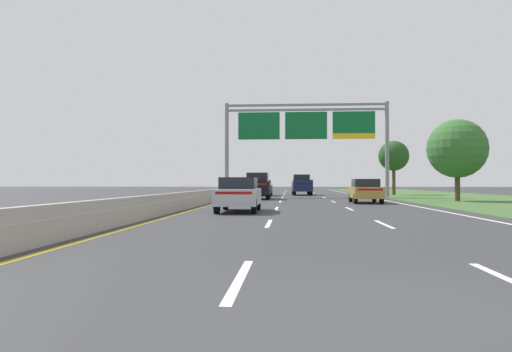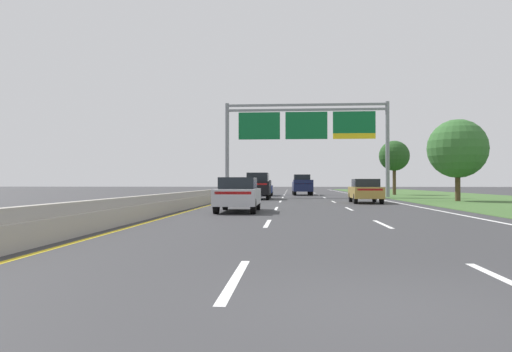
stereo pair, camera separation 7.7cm
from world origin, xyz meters
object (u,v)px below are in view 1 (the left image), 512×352
Objects in this scene: car_silver_left_lane_sedan at (239,194)px; car_black_left_lane_suv at (258,186)px; car_blue_left_lane_sedan at (263,188)px; car_gold_right_lane_sedan at (365,190)px; overhead_sign_gantry at (306,130)px; pickup_truck_navy at (302,185)px; roadside_tree_far at (394,156)px; roadside_tree_mid at (457,149)px.

car_black_left_lane_suv is at bearing 0.38° from car_silver_left_lane_sedan.
car_blue_left_lane_sedan is 18.15m from car_gold_right_lane_sedan.
overhead_sign_gantry is 8.01m from car_blue_left_lane_sedan.
pickup_truck_navy is 10.44m from roadside_tree_far.
overhead_sign_gantry is 13.84m from car_gold_right_lane_sedan.
overhead_sign_gantry is 3.41× the size of car_silver_left_lane_sedan.
car_silver_left_lane_sedan is at bearing -179.68° from car_black_left_lane_suv.
car_blue_left_lane_sedan is 0.76× the size of roadside_tree_far.
pickup_truck_navy is at bearing -7.33° from car_silver_left_lane_sedan.
car_gold_right_lane_sedan is (3.47, -12.26, -5.39)m from overhead_sign_gantry.
car_blue_left_lane_sedan is (-4.20, 4.18, -5.39)m from overhead_sign_gantry.
overhead_sign_gantry is 12.93m from roadside_tree_far.
roadside_tree_far reaches higher than pickup_truck_navy.
roadside_tree_mid is (14.52, -3.27, 2.66)m from car_black_left_lane_suv.
car_black_left_lane_suv is at bearing -179.75° from car_blue_left_lane_sedan.
roadside_tree_mid is at bearing -148.19° from pickup_truck_navy.
car_silver_left_lane_sedan is at bearing 145.12° from car_gold_right_lane_sedan.
car_gold_right_lane_sedan is 0.76× the size of roadside_tree_far.
roadside_tree_far reaches higher than car_gold_right_lane_sedan.
roadside_tree_mid is (10.71, -16.22, 2.68)m from pickup_truck_navy.
car_blue_left_lane_sedan is 26.44m from car_silver_left_lane_sedan.
pickup_truck_navy is at bearing 91.75° from overhead_sign_gantry.
car_gold_right_lane_sedan is 0.94× the size of car_black_left_lane_suv.
car_black_left_lane_suv is (-3.81, -12.96, 0.02)m from pickup_truck_navy.
car_black_left_lane_suv is 1.07× the size of car_silver_left_lane_sedan.
car_blue_left_lane_sedan is 14.87m from roadside_tree_far.
overhead_sign_gantry is 2.76× the size of pickup_truck_navy.
roadside_tree_far is at bearing -74.11° from car_blue_left_lane_sedan.
pickup_truck_navy is at bearing -173.88° from roadside_tree_far.
car_black_left_lane_suv is 0.80× the size of roadside_tree_mid.
roadside_tree_far is at bearing 40.68° from overhead_sign_gantry.
car_blue_left_lane_sedan is at bearing 126.13° from pickup_truck_navy.
pickup_truck_navy is 1.24× the size of car_silver_left_lane_sedan.
pickup_truck_navy is at bearing 123.43° from roadside_tree_mid.
car_silver_left_lane_sedan is 0.75× the size of roadside_tree_mid.
roadside_tree_far is (13.71, 14.02, 3.10)m from car_black_left_lane_suv.
car_black_left_lane_suv is at bearing 162.00° from pickup_truck_navy.
pickup_truck_navy is 19.87m from car_gold_right_lane_sedan.
car_blue_left_lane_sedan is 9.88m from car_black_left_lane_suv.
overhead_sign_gantry is 3.19× the size of car_black_left_lane_suv.
car_black_left_lane_suv is at bearing -134.37° from roadside_tree_far.
car_black_left_lane_suv is 16.56m from car_silver_left_lane_sedan.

